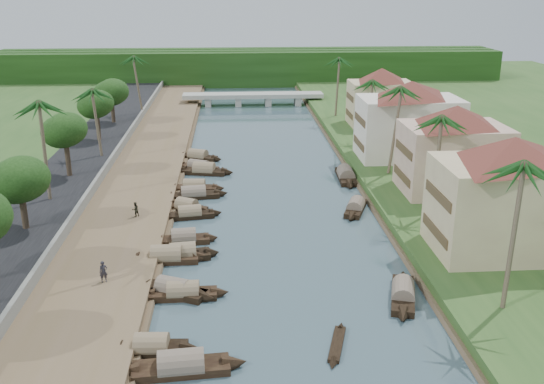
{
  "coord_description": "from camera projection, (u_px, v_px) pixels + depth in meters",
  "views": [
    {
      "loc": [
        -4.24,
        -49.09,
        23.41
      ],
      "look_at": [
        -0.14,
        12.55,
        2.0
      ],
      "focal_mm": 40.0,
      "sensor_mm": 36.0,
      "label": 1
    }
  ],
  "objects": [
    {
      "name": "sampan_0",
      "position": [
        181.0,
        366.0,
        38.32
      ],
      "size": [
        8.7,
        2.42,
        2.26
      ],
      "rotation": [
        0.0,
        0.0,
        0.08
      ],
      "color": "black",
      "rests_on": "ground"
    },
    {
      "name": "sampan_11",
      "position": [
        204.0,
        171.0,
        78.19
      ],
      "size": [
        8.14,
        3.43,
        2.28
      ],
      "rotation": [
        0.0,
        0.0,
        -0.22
      ],
      "color": "black",
      "rests_on": "ground"
    },
    {
      "name": "canoe_0",
      "position": [
        337.0,
        344.0,
        41.2
      ],
      "size": [
        2.36,
        5.77,
        0.77
      ],
      "rotation": [
        0.0,
        0.0,
        1.29
      ],
      "color": "black",
      "rests_on": "ground"
    },
    {
      "name": "sampan_1",
      "position": [
        152.0,
        347.0,
        40.33
      ],
      "size": [
        6.68,
        1.96,
        2.0
      ],
      "rotation": [
        0.0,
        0.0,
        -0.06
      ],
      "color": "black",
      "rests_on": "ground"
    },
    {
      "name": "sampan_2",
      "position": [
        183.0,
        293.0,
        47.41
      ],
      "size": [
        7.35,
        1.74,
        1.97
      ],
      "rotation": [
        0.0,
        0.0,
        0.01
      ],
      "color": "black",
      "rests_on": "ground"
    },
    {
      "name": "tree_3",
      "position": [
        65.0,
        131.0,
        71.27
      ],
      "size": [
        4.76,
        4.76,
        7.52
      ],
      "color": "#4E3E2D",
      "rests_on": "ground"
    },
    {
      "name": "palm_2",
      "position": [
        395.0,
        91.0,
        71.22
      ],
      "size": [
        3.2,
        3.2,
        11.98
      ],
      "color": "brown",
      "rests_on": "ground"
    },
    {
      "name": "canoe_2",
      "position": [
        180.0,
        194.0,
        70.66
      ],
      "size": [
        4.56,
        2.88,
        0.7
      ],
      "rotation": [
        0.0,
        0.0,
        -0.49
      ],
      "color": "black",
      "rests_on": "ground"
    },
    {
      "name": "building_near",
      "position": [
        508.0,
        194.0,
        51.42
      ],
      "size": [
        14.85,
        14.85,
        10.2
      ],
      "color": "beige",
      "rests_on": "right_bank"
    },
    {
      "name": "building_mid",
      "position": [
        453.0,
        148.0,
        66.65
      ],
      "size": [
        14.11,
        14.11,
        9.7
      ],
      "color": "beige",
      "rests_on": "right_bank"
    },
    {
      "name": "left_bank",
      "position": [
        135.0,
        187.0,
        71.93
      ],
      "size": [
        10.0,
        180.0,
        0.8
      ],
      "primitive_type": "cube",
      "color": "brown",
      "rests_on": "ground"
    },
    {
      "name": "sampan_7",
      "position": [
        190.0,
        214.0,
        63.54
      ],
      "size": [
        7.16,
        2.44,
        1.91
      ],
      "rotation": [
        0.0,
        0.0,
        0.15
      ],
      "color": "black",
      "rests_on": "ground"
    },
    {
      "name": "ground",
      "position": [
        283.0,
        259.0,
        54.21
      ],
      "size": [
        220.0,
        220.0,
        0.0
      ],
      "primitive_type": "plane",
      "color": "#3D535C",
      "rests_on": "ground"
    },
    {
      "name": "tree_6",
      "position": [
        438.0,
        112.0,
        82.97
      ],
      "size": [
        4.18,
        4.18,
        7.28
      ],
      "color": "#4E3E2D",
      "rests_on": "ground"
    },
    {
      "name": "sampan_5",
      "position": [
        183.0,
        254.0,
        54.11
      ],
      "size": [
        6.93,
        2.54,
        2.18
      ],
      "rotation": [
        0.0,
        0.0,
        0.13
      ],
      "color": "black",
      "rests_on": "ground"
    },
    {
      "name": "tree_2",
      "position": [
        19.0,
        181.0,
        55.86
      ],
      "size": [
        5.08,
        5.08,
        6.88
      ],
      "color": "#4E3E2D",
      "rests_on": "ground"
    },
    {
      "name": "sampan_14",
      "position": [
        403.0,
        294.0,
        47.26
      ],
      "size": [
        3.73,
        8.53,
        2.06
      ],
      "rotation": [
        0.0,
        0.0,
        1.3
      ],
      "color": "black",
      "rests_on": "ground"
    },
    {
      "name": "sampan_9",
      "position": [
        194.0,
        194.0,
        69.41
      ],
      "size": [
        8.29,
        2.58,
        2.08
      ],
      "rotation": [
        0.0,
        0.0,
        0.13
      ],
      "color": "black",
      "rests_on": "ground"
    },
    {
      "name": "sampan_12",
      "position": [
        199.0,
        167.0,
        79.86
      ],
      "size": [
        7.42,
        4.73,
        1.87
      ],
      "rotation": [
        0.0,
        0.0,
        -0.48
      ],
      "color": "black",
      "rests_on": "ground"
    },
    {
      "name": "sampan_16",
      "position": [
        346.0,
        176.0,
        76.17
      ],
      "size": [
        2.22,
        9.46,
        2.28
      ],
      "rotation": [
        0.0,
        0.0,
        1.53
      ],
      "color": "black",
      "rests_on": "ground"
    },
    {
      "name": "sampan_8",
      "position": [
        187.0,
        207.0,
        65.52
      ],
      "size": [
        6.24,
        4.37,
        1.99
      ],
      "rotation": [
        0.0,
        0.0,
        -0.51
      ],
      "color": "black",
      "rests_on": "ground"
    },
    {
      "name": "treeline",
      "position": [
        249.0,
        67.0,
        147.18
      ],
      "size": [
        120.0,
        14.0,
        8.0
      ],
      "color": "#15320D",
      "rests_on": "ground"
    },
    {
      "name": "tree_4",
      "position": [
        96.0,
        105.0,
        88.01
      ],
      "size": [
        4.64,
        4.64,
        7.15
      ],
      "color": "#4E3E2D",
      "rests_on": "ground"
    },
    {
      "name": "palm_0",
      "position": [
        522.0,
        168.0,
        40.33
      ],
      "size": [
        3.2,
        3.2,
        12.31
      ],
      "color": "brown",
      "rests_on": "ground"
    },
    {
      "name": "sampan_15",
      "position": [
        356.0,
        208.0,
        65.38
      ],
      "size": [
        4.01,
        7.44,
        2.01
      ],
      "rotation": [
        0.0,
        0.0,
        1.21
      ],
      "color": "black",
      "rests_on": "ground"
    },
    {
      "name": "palm_5",
      "position": [
        38.0,
        105.0,
        61.81
      ],
      "size": [
        3.2,
        3.2,
        11.94
      ],
      "color": "brown",
      "rests_on": "ground"
    },
    {
      "name": "right_bank",
      "position": [
        424.0,
        180.0,
        74.06
      ],
      "size": [
        16.0,
        180.0,
        1.2
      ],
      "primitive_type": "cube",
      "color": "#2A4E1F",
      "rests_on": "ground"
    },
    {
      "name": "palm_7",
      "position": [
        338.0,
        60.0,
        103.54
      ],
      "size": [
        3.2,
        3.2,
        11.45
      ],
      "color": "brown",
      "rests_on": "ground"
    },
    {
      "name": "person_near",
      "position": [
        103.0,
        272.0,
        48.06
      ],
      "size": [
        0.74,
        0.6,
        1.77
      ],
      "primitive_type": "imported",
      "rotation": [
        0.0,
        0.0,
        0.3
      ],
      "color": "#29272F",
      "rests_on": "left_bank"
    },
    {
      "name": "sampan_3",
      "position": [
        173.0,
        290.0,
        47.85
      ],
      "size": [
        7.45,
        4.52,
        2.04
      ],
      "rotation": [
        0.0,
        0.0,
        -0.43
      ],
      "color": "black",
      "rests_on": "ground"
    },
    {
      "name": "sampan_6",
      "position": [
        184.0,
        239.0,
        57.41
      ],
      "size": [
        6.85,
        2.17,
        2.04
      ],
      "rotation": [
        0.0,
        0.0,
        0.09
      ],
      "color": "black",
      "rests_on": "ground"
    },
    {
      "name": "bridge",
      "position": [
        253.0,
        97.0,
        121.52
      ],
      "size": [
        28.0,
        4.0,
        2.4
      ],
      "color": "#A1A197",
      "rests_on": "ground"
    },
    {
      "name": "sampan_13",
      "position": [
        198.0,
        157.0,
        84.56
      ],
      "size": [
        7.46,
        4.43,
        2.07
      ],
      "rotation": [
        0.0,
        0.0,
        -0.41
      ],
      "color": "black",
      "rests_on": "ground"
    },
    {
      "name": "palm_6",
      "position": [
        95.0,
        92.0,
        78.57
      ],
      "size": [
        3.2,
        3.2,
        10.33
      ],
      "color": "brown",
      "rests_on": "ground"
    },
    {
      "name": "sampan_4",
      "position": [
        166.0,
        257.0,
        53.55
      ],
      "size": [
        7.89,
        2.03,
        2.24
      ],
      "rotation": [
        0.0,
        0.0,
        0.01
      ],
      "color": "black",
      "rests_on": "ground"
    },
    {
      "name": "sampan_10",
      "position": [
        194.0,
        187.0,
        71.78
      ],
      "size": [
        7.52,
        2.12,
        2.07
      ],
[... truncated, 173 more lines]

